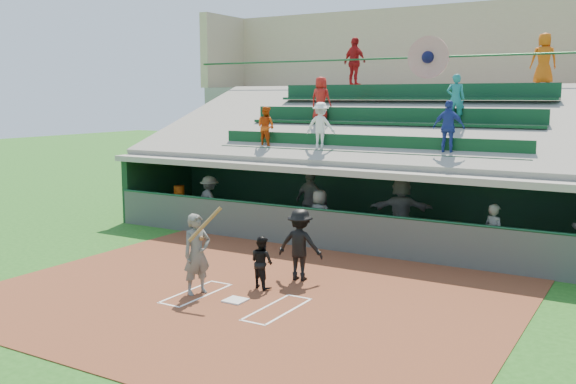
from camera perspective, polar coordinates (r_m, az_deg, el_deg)
The scene contains 20 objects.
ground at distance 13.55m, azimuth -4.70°, elevation -9.71°, with size 100.00×100.00×0.00m, color #1E5618.
dirt_slab at distance 13.94m, azimuth -3.50°, elevation -9.13°, with size 11.00×9.00×0.02m, color brown.
home_plate at distance 13.54m, azimuth -4.70°, elevation -9.57°, with size 0.43×0.43×0.03m, color silver.
batters_box_chalk at distance 13.55m, azimuth -4.70°, elevation -9.62°, with size 2.65×1.85×0.01m.
dugout_floor at distance 19.26m, azimuth 6.95°, elevation -4.18°, with size 16.00×3.50×0.04m, color gray.
concourse_slab at distance 25.21m, azimuth 13.19°, elevation 3.89°, with size 20.00×3.00×4.60m, color gray.
grandstand at distance 22.38m, azimuth 10.89°, elevation 3.31°, with size 20.40×10.40×7.80m.
batter_at_plate at distance 13.89m, azimuth -8.10°, elevation -5.45°, with size 0.94×0.79×1.95m.
catcher at distance 14.26m, azimuth -2.34°, elevation -6.24°, with size 0.57×0.44×1.16m, color black.
home_umpire at distance 14.81m, azimuth 1.08°, elevation -4.69°, with size 1.07×0.62×1.66m, color black.
dugout_bench at distance 20.21m, azimuth 8.83°, elevation -2.89°, with size 15.37×0.46×0.46m, color olive.
white_table at distance 22.52m, azimuth -9.56°, elevation -1.33°, with size 0.89×0.67×0.78m, color silver.
water_cooler at distance 22.41m, azimuth -9.66°, elevation 0.09°, with size 0.36×0.36×0.36m, color #E0560D.
dugout_player_a at distance 20.93m, azimuth -6.99°, elevation -0.81°, with size 1.06×0.61×1.65m, color #585B56.
dugout_player_b at distance 19.83m, azimuth 2.02°, elevation -0.86°, with size 1.13×0.47×1.93m, color #555853.
dugout_player_c at distance 18.30m, azimuth 2.82°, elevation -2.24°, with size 0.76×0.50×1.56m, color #51544F.
dugout_player_d at distance 18.59m, azimuth 10.02°, elevation -1.62°, with size 1.79×0.57×1.93m, color #5F625C.
dugout_player_e at distance 16.70m, azimuth 17.82°, elevation -3.67°, with size 0.57×0.38×1.57m, color #565954.
concourse_staff_a at distance 25.15m, azimuth 5.96°, elevation 11.42°, with size 1.09×0.45×1.86m, color #AA1315.
concourse_staff_b at distance 23.39m, azimuth 21.79°, elevation 10.92°, with size 0.84×0.55×1.72m, color #C3530B.
Camera 1 is at (7.44, -10.51, 4.23)m, focal length 40.00 mm.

